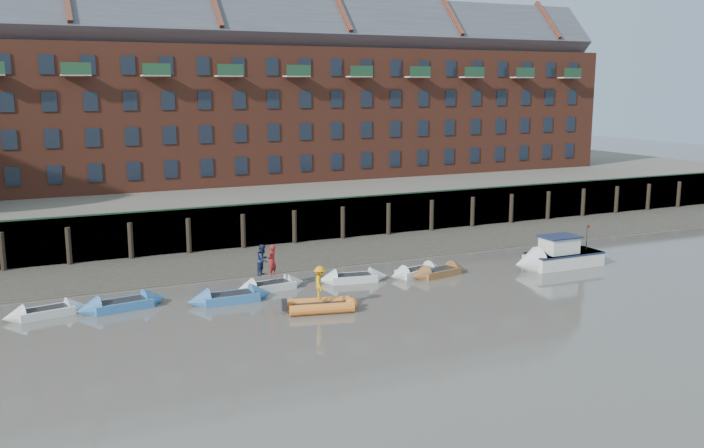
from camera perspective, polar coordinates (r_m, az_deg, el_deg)
ground at (r=36.61m, az=4.79°, el=-8.36°), size 220.00×220.00×0.00m
foreshore at (r=52.38m, az=-5.01°, el=-2.54°), size 110.00×8.00×0.50m
mud_band at (r=49.29m, az=-3.65°, el=-3.36°), size 110.00×1.60×0.10m
river_wall at (r=56.11m, az=-6.56°, el=-0.02°), size 110.00×1.23×3.30m
bank_terrace at (r=69.00m, az=-10.16°, el=1.88°), size 110.00×28.00×3.20m
apartment_terrace at (r=69.20m, az=-10.68°, el=11.22°), size 80.60×15.56×20.98m
rowboat_0 at (r=42.21m, az=-22.38°, el=-6.25°), size 4.41×2.02×1.24m
rowboat_1 at (r=42.11m, az=-17.19°, el=-5.91°), size 4.95×2.09×1.39m
rowboat_2 at (r=42.08m, az=-9.31°, el=-5.58°), size 4.79×1.42×1.39m
rowboat_3 at (r=44.19m, az=-6.27°, el=-4.74°), size 4.53×1.78×1.28m
rowboat_4 at (r=45.74m, az=0.09°, el=-4.15°), size 4.55×2.03×1.27m
rowboat_5 at (r=47.43m, az=4.97°, el=-3.67°), size 4.33×2.04×1.21m
rowboat_6 at (r=47.43m, az=6.65°, el=-3.68°), size 4.53×2.08×1.27m
rib_tender at (r=39.98m, az=-2.24°, el=-6.25°), size 3.87×2.46×0.65m
motor_launch at (r=50.74m, az=14.97°, el=-2.50°), size 6.50×2.16×2.68m
person_rower_a at (r=43.75m, az=-6.14°, el=-2.80°), size 0.79×0.76×1.83m
person_rower_b at (r=43.91m, az=-6.84°, el=-2.75°), size 1.14×1.14×1.86m
person_rib_crew at (r=39.67m, az=-2.46°, el=-4.53°), size 1.06×1.35×1.83m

